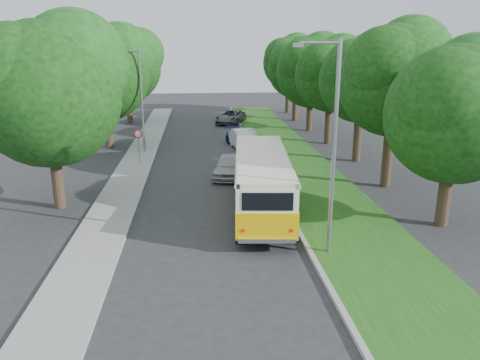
{
  "coord_description": "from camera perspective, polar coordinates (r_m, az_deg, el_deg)",
  "views": [
    {
      "loc": [
        -0.6,
        -18.66,
        7.81
      ],
      "look_at": [
        1.37,
        2.9,
        1.5
      ],
      "focal_mm": 35.0,
      "sensor_mm": 36.0,
      "label": 1
    }
  ],
  "objects": [
    {
      "name": "grass_verge",
      "position": [
        25.74,
        9.77,
        -1.5
      ],
      "size": [
        4.5,
        70.0,
        0.13
      ],
      "primitive_type": "cube",
      "color": "#204E14",
      "rests_on": "ground"
    },
    {
      "name": "lamppost_far",
      "position": [
        35.1,
        -12.08,
        9.85
      ],
      "size": [
        1.71,
        0.16,
        7.5
      ],
      "color": "gray",
      "rests_on": "ground"
    },
    {
      "name": "car_blue",
      "position": [
        37.06,
        0.45,
        5.13
      ],
      "size": [
        3.06,
        4.91,
        1.33
      ],
      "primitive_type": "imported",
      "rotation": [
        0.0,
        0.0,
        0.28
      ],
      "color": "navy",
      "rests_on": "ground"
    },
    {
      "name": "warning_sign",
      "position": [
        31.48,
        -12.28,
        4.71
      ],
      "size": [
        0.56,
        0.1,
        2.5
      ],
      "color": "gray",
      "rests_on": "ground"
    },
    {
      "name": "car_grey",
      "position": [
        48.05,
        -1.13,
        7.71
      ],
      "size": [
        3.85,
        5.37,
        1.36
      ],
      "primitive_type": "imported",
      "rotation": [
        0.0,
        0.0,
        -0.36
      ],
      "color": "#4E5155",
      "rests_on": "ground"
    },
    {
      "name": "sidewalk",
      "position": [
        25.25,
        -14.55,
        -2.17
      ],
      "size": [
        2.2,
        70.0,
        0.12
      ],
      "primitive_type": "cube",
      "color": "gray",
      "rests_on": "ground"
    },
    {
      "name": "curb",
      "position": [
        25.25,
        4.61,
        -1.65
      ],
      "size": [
        0.2,
        70.0,
        0.15
      ],
      "primitive_type": "cube",
      "color": "gray",
      "rests_on": "ground"
    },
    {
      "name": "car_silver",
      "position": [
        28.44,
        -1.43,
        1.72
      ],
      "size": [
        2.38,
        4.22,
        1.36
      ],
      "primitive_type": "imported",
      "rotation": [
        0.0,
        0.0,
        -0.2
      ],
      "color": "#A0A0A5",
      "rests_on": "ground"
    },
    {
      "name": "lamppost_near",
      "position": [
        17.21,
        11.14,
        4.41
      ],
      "size": [
        1.71,
        0.16,
        8.0
      ],
      "color": "gray",
      "rests_on": "ground"
    },
    {
      "name": "vintage_bus",
      "position": [
        22.22,
        2.68,
        -0.41
      ],
      "size": [
        3.41,
        9.93,
        2.89
      ],
      "primitive_type": null,
      "rotation": [
        0.0,
        0.0,
        -0.09
      ],
      "color": "yellow",
      "rests_on": "ground"
    },
    {
      "name": "ground",
      "position": [
        20.24,
        -3.14,
        -6.48
      ],
      "size": [
        120.0,
        120.0,
        0.0
      ],
      "primitive_type": "plane",
      "color": "#2A2A2D",
      "rests_on": "ground"
    },
    {
      "name": "car_white",
      "position": [
        35.85,
        0.64,
        4.91
      ],
      "size": [
        2.33,
        4.83,
        1.52
      ],
      "primitive_type": "imported",
      "rotation": [
        0.0,
        0.0,
        0.16
      ],
      "color": "silver",
      "rests_on": "ground"
    },
    {
      "name": "treeline",
      "position": [
        36.89,
        0.63,
        13.32
      ],
      "size": [
        24.27,
        41.91,
        9.46
      ],
      "color": "#332319",
      "rests_on": "ground"
    }
  ]
}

